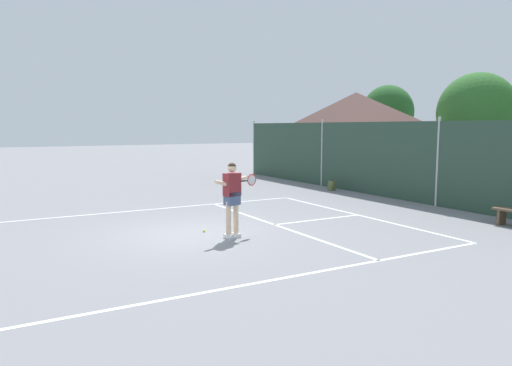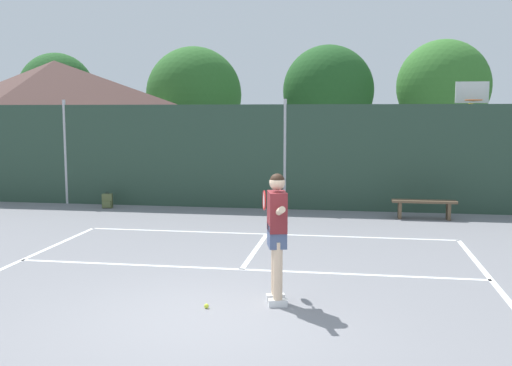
% 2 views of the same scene
% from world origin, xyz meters
% --- Properties ---
extents(ground_plane, '(120.00, 120.00, 0.00)m').
position_xyz_m(ground_plane, '(0.00, 0.00, 0.00)').
color(ground_plane, gray).
extents(court_markings, '(8.30, 11.10, 0.01)m').
position_xyz_m(court_markings, '(0.00, 0.65, 0.00)').
color(court_markings, white).
rests_on(court_markings, ground).
extents(chainlink_fence, '(26.09, 0.09, 3.06)m').
position_xyz_m(chainlink_fence, '(-0.00, 9.00, 1.46)').
color(chainlink_fence, '#284233').
rests_on(chainlink_fence, ground).
extents(clubhouse_building, '(6.78, 5.67, 4.55)m').
position_xyz_m(clubhouse_building, '(-8.85, 12.98, 2.36)').
color(clubhouse_building, silver).
rests_on(clubhouse_building, ground).
extents(tennis_player, '(0.51, 1.38, 1.85)m').
position_xyz_m(tennis_player, '(0.82, 0.77, 1.11)').
color(tennis_player, silver).
rests_on(tennis_player, ground).
extents(tennis_ball, '(0.07, 0.07, 0.07)m').
position_xyz_m(tennis_ball, '(-0.11, 0.40, 0.03)').
color(tennis_ball, '#CCE033').
rests_on(tennis_ball, ground).
extents(backpack_olive, '(0.31, 0.29, 0.46)m').
position_xyz_m(backpack_olive, '(-4.98, 8.38, 0.19)').
color(backpack_olive, '#566038').
rests_on(backpack_olive, ground).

